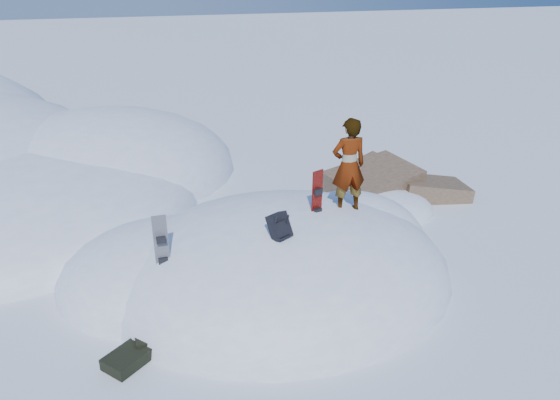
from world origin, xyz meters
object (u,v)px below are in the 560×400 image
object	(u,v)px
snowboard_red	(317,203)
backpack	(280,226)
person	(349,166)
snowboard_dark	(162,252)

from	to	relation	value
snowboard_red	backpack	world-z (taller)	snowboard_red
snowboard_red	backpack	bearing A→B (deg)	-165.49
person	snowboard_dark	bearing A→B (deg)	9.46
snowboard_dark	person	size ratio (longest dim) A/B	0.70
backpack	person	distance (m)	2.05
snowboard_red	person	xyz separation A→B (m)	(0.70, 0.18, 0.63)
snowboard_dark	person	world-z (taller)	person
snowboard_red	snowboard_dark	xyz separation A→B (m)	(-3.04, -0.44, -0.38)
snowboard_red	person	bearing A→B (deg)	-9.98
backpack	person	xyz separation A→B (m)	(1.69, 0.97, 0.63)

